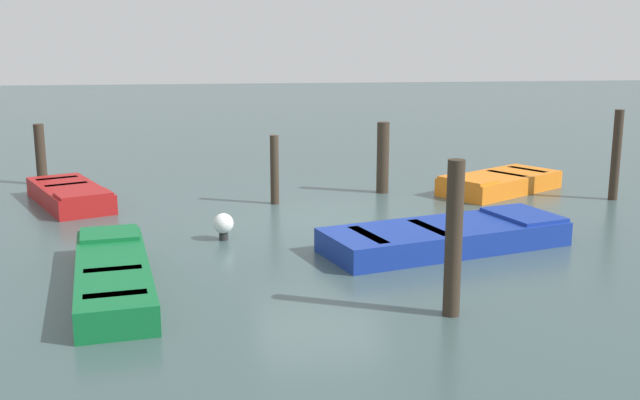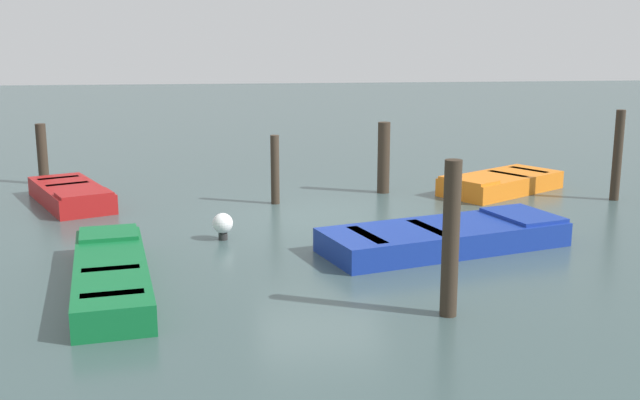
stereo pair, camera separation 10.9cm
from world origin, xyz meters
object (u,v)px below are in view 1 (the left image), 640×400
(rowboat_green, at_px, (113,274))
(marker_buoy, at_px, (223,224))
(mooring_piling_center, at_px, (275,170))
(rowboat_orange, at_px, (499,183))
(mooring_piling_far_right, at_px, (454,239))
(mooring_piling_mid_right, at_px, (41,154))
(mooring_piling_mid_left, at_px, (616,155))
(rowboat_blue, at_px, (447,236))
(rowboat_red, at_px, (70,194))
(mooring_piling_near_left, at_px, (383,158))

(rowboat_green, xyz_separation_m, marker_buoy, (-1.57, -2.45, 0.07))
(mooring_piling_center, bearing_deg, rowboat_orange, -173.46)
(mooring_piling_far_right, xyz_separation_m, mooring_piling_mid_right, (7.20, -9.65, -0.29))
(mooring_piling_mid_left, distance_m, mooring_piling_mid_right, 13.17)
(mooring_piling_far_right, height_order, mooring_piling_mid_right, mooring_piling_far_right)
(rowboat_blue, bearing_deg, mooring_piling_far_right, -121.95)
(rowboat_orange, relative_size, rowboat_red, 1.01)
(mooring_piling_far_right, relative_size, mooring_piling_mid_right, 1.41)
(rowboat_orange, xyz_separation_m, mooring_piling_mid_left, (-2.18, 1.10, 0.76))
(rowboat_green, xyz_separation_m, mooring_piling_mid_right, (2.73, -8.05, 0.51))
(mooring_piling_far_right, xyz_separation_m, mooring_piling_mid_left, (-5.53, -6.33, -0.04))
(mooring_piling_far_right, bearing_deg, rowboat_blue, -105.31)
(rowboat_orange, xyz_separation_m, rowboat_red, (9.48, 0.13, 0.00))
(marker_buoy, bearing_deg, rowboat_blue, 165.13)
(rowboat_red, distance_m, mooring_piling_near_left, 6.85)
(rowboat_orange, distance_m, mooring_piling_far_right, 8.19)
(rowboat_blue, xyz_separation_m, mooring_piling_far_right, (0.83, 3.05, 0.80))
(rowboat_red, height_order, mooring_piling_far_right, mooring_piling_far_right)
(rowboat_green, relative_size, mooring_piling_mid_left, 2.06)
(rowboat_red, relative_size, marker_buoy, 6.61)
(rowboat_green, height_order, mooring_piling_center, mooring_piling_center)
(rowboat_orange, bearing_deg, rowboat_red, -32.47)
(mooring_piling_mid_left, distance_m, marker_buoy, 8.77)
(mooring_piling_near_left, distance_m, mooring_piling_mid_left, 5.03)
(rowboat_green, distance_m, marker_buoy, 2.91)
(mooring_piling_mid_left, xyz_separation_m, marker_buoy, (8.44, 2.29, -0.69))
(rowboat_green, relative_size, mooring_piling_near_left, 2.51)
(rowboat_green, height_order, marker_buoy, marker_buoy)
(mooring_piling_mid_right, bearing_deg, mooring_piling_mid_left, 165.39)
(rowboat_orange, distance_m, marker_buoy, 7.12)
(mooring_piling_near_left, bearing_deg, mooring_piling_far_right, 84.86)
(rowboat_red, distance_m, mooring_piling_center, 4.37)
(rowboat_blue, xyz_separation_m, mooring_piling_mid_right, (8.04, -6.60, 0.51))
(rowboat_blue, bearing_deg, mooring_piling_mid_right, 123.96)
(rowboat_blue, xyz_separation_m, mooring_piling_mid_left, (-4.70, -3.28, 0.76))
(mooring_piling_mid_left, bearing_deg, mooring_piling_near_left, -15.68)
(rowboat_blue, bearing_deg, mooring_piling_near_left, 75.12)
(rowboat_blue, relative_size, mooring_piling_near_left, 2.75)
(rowboat_green, relative_size, mooring_piling_far_right, 1.98)
(rowboat_red, height_order, mooring_piling_mid_left, mooring_piling_mid_left)
(mooring_piling_mid_left, height_order, marker_buoy, mooring_piling_mid_left)
(mooring_piling_center, xyz_separation_m, marker_buoy, (1.09, 2.79, -0.45))
(mooring_piling_near_left, relative_size, mooring_piling_center, 1.10)
(rowboat_red, bearing_deg, mooring_piling_far_right, 15.44)
(mooring_piling_mid_right, bearing_deg, mooring_piling_far_right, 126.74)
(rowboat_orange, relative_size, mooring_piling_mid_right, 2.22)
(rowboat_orange, distance_m, mooring_piling_mid_left, 2.55)
(rowboat_green, xyz_separation_m, mooring_piling_mid_left, (-10.01, -4.73, 0.76))
(rowboat_green, distance_m, mooring_piling_center, 5.90)
(rowboat_orange, relative_size, rowboat_green, 0.80)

